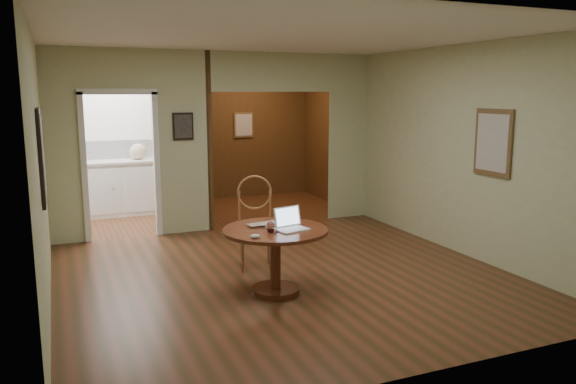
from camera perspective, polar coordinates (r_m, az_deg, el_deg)
name	(u,v)px	position (r m, az deg, el deg)	size (l,w,h in m)	color
floor	(285,276)	(6.54, -0.27, -8.56)	(5.00, 5.00, 0.00)	#412A12
room_shell	(184,144)	(9.06, -10.57, 4.84)	(5.20, 7.50, 5.00)	white
dining_table	(275,245)	(5.91, -1.29, -5.42)	(1.10, 1.10, 0.69)	#632E18
chair	(255,217)	(6.79, -3.35, -2.51)	(0.58, 0.58, 1.10)	#9F6738
open_laptop	(290,223)	(5.84, 0.20, -3.18)	(0.36, 0.34, 0.22)	white
closed_laptop	(266,225)	(5.96, -2.26, -3.38)	(0.36, 0.23, 0.03)	silver
mouse	(255,236)	(5.49, -3.35, -4.50)	(0.10, 0.06, 0.04)	white
wine_glass	(271,227)	(5.71, -1.79, -3.57)	(0.10, 0.10, 0.11)	white
pen	(278,232)	(5.71, -1.01, -4.09)	(0.01, 0.01, 0.14)	#0B1452
kitchen_cabinet	(121,187)	(10.11, -16.63, 0.46)	(2.06, 0.60, 0.94)	white
grocery_bag	(138,152)	(10.07, -15.03, 3.98)	(0.28, 0.24, 0.28)	beige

